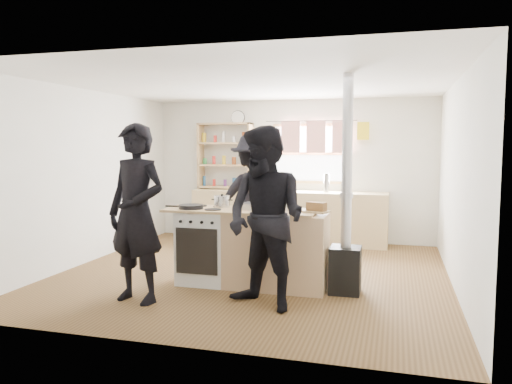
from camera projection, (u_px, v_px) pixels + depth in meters
ground at (253, 274)px, 6.65m from camera, size 5.00×5.00×0.01m
back_counter at (288, 217)px, 8.73m from camera, size 3.40×0.55×0.90m
shelving_unit at (225, 155)px, 9.07m from camera, size 1.00×0.28×1.20m
thermos at (326, 183)px, 8.49m from camera, size 0.10×0.10×0.30m
cooking_island at (252, 248)px, 6.04m from camera, size 1.97×0.64×0.93m
skillet_greens at (191, 206)px, 6.07m from camera, size 0.32×0.32×0.05m
roast_tray at (255, 206)px, 6.02m from camera, size 0.45×0.41×0.07m
stockpot_stove at (222, 201)px, 6.22m from camera, size 0.20×0.20×0.17m
stockpot_counter at (281, 202)px, 5.95m from camera, size 0.30×0.30×0.22m
bread_board at (316, 208)px, 5.74m from camera, size 0.33×0.28×0.12m
flue_heater at (346, 238)px, 5.71m from camera, size 0.35×0.35×2.50m
person_near_left at (136, 213)px, 5.38m from camera, size 0.79×0.60×1.94m
person_near_right at (266, 218)px, 5.14m from camera, size 1.14×1.04×1.90m
person_far at (255, 200)px, 6.94m from camera, size 1.28×0.82×1.88m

